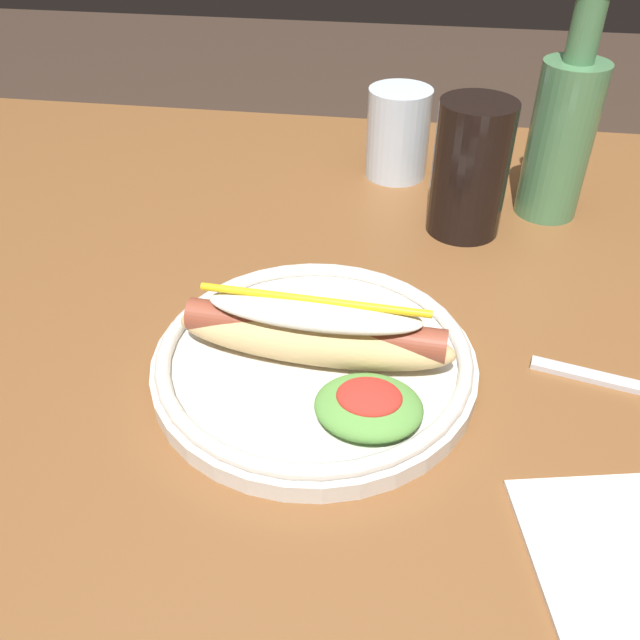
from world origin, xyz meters
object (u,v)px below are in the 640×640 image
fork (623,384)px  water_cup (396,133)px  glass_bottle (562,132)px  hot_dog_plate (317,354)px  soda_cup (470,169)px  napkin (637,556)px

fork → water_cup: bearing=132.9°
fork → glass_bottle: glass_bottle is taller
hot_dog_plate → soda_cup: bearing=64.9°
hot_dog_plate → soda_cup: (0.12, 0.25, 0.05)m
fork → soda_cup: soda_cup is taller
soda_cup → napkin: 0.40m
fork → napkin: bearing=-85.4°
hot_dog_plate → napkin: (0.22, -0.13, -0.02)m
hot_dog_plate → fork: size_ratio=2.13×
soda_cup → glass_bottle: bearing=30.0°
fork → soda_cup: size_ratio=0.87×
hot_dog_plate → glass_bottle: bearing=55.4°
hot_dog_plate → fork: bearing=5.4°
soda_cup → napkin: soda_cup is taller
fork → water_cup: water_cup is taller
water_cup → soda_cup: bearing=-56.6°
fork → glass_bottle: size_ratio=0.51×
soda_cup → water_cup: bearing=123.4°
hot_dog_plate → napkin: hot_dog_plate is taller
soda_cup → fork: bearing=-62.0°
water_cup → fork: bearing=-60.1°
hot_dog_plate → napkin: bearing=-31.5°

